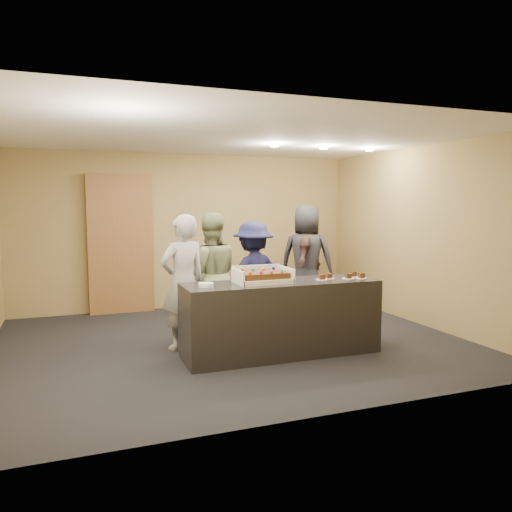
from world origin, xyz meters
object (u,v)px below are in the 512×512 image
Objects in this scene: person_server_grey at (183,282)px; person_brown_extra at (308,260)px; person_navy_man at (253,277)px; cake_box at (262,279)px; person_dark_suit at (307,260)px; person_sage_man at (210,275)px; sheet_cake at (263,275)px; serving_counter at (281,318)px; storage_cabinet at (121,244)px; plate_stack at (206,285)px.

person_brown_extra is (2.43, 1.35, 0.05)m from person_server_grey.
person_navy_man is (1.14, 0.53, -0.06)m from person_server_grey.
cake_box is 1.22m from person_navy_man.
cake_box is 0.36× the size of person_dark_suit.
cake_box is 1.15m from person_sage_man.
person_dark_suit is at bearing 51.32° from sheet_cake.
person_sage_man is at bearing 117.85° from serving_counter.
person_brown_extra reaches higher than person_server_grey.
person_server_grey is 0.95× the size of person_brown_extra.
storage_cabinet reaches higher than person_navy_man.
plate_stack is 0.10× the size of person_server_grey.
plate_stack is 1.61m from person_navy_man.
person_brown_extra is at bearing -167.62° from person_server_grey.
person_navy_man is (0.66, 0.07, -0.06)m from person_sage_man.
serving_counter is 2.38m from person_dark_suit.
person_navy_man is (0.08, 1.19, 0.34)m from serving_counter.
storage_cabinet is 4.21× the size of sheet_cake.
plate_stack is 3.09m from person_brown_extra.
storage_cabinet is 3.41m from sheet_cake.
plate_stack is 0.09× the size of person_dark_suit.
storage_cabinet is at bearing 113.17° from cake_box.
cake_box is 0.36× the size of person_brown_extra.
person_dark_suit is at bearing -158.51° from person_navy_man.
person_brown_extra is (1.37, 2.01, 0.45)m from serving_counter.
sheet_cake reaches higher than serving_counter.
person_sage_man is at bearing 61.72° from person_dark_suit.
sheet_cake is 0.30× the size of person_dark_suit.
serving_counter is 1.31× the size of person_dark_suit.
serving_counter is at bearing 124.37° from person_sage_man.
serving_counter is 1.03× the size of storage_cabinet.
person_sage_man reaches higher than person_server_grey.
person_server_grey is (-0.11, 0.70, -0.07)m from plate_stack.
cake_box is 0.38× the size of person_sage_man.
person_dark_suit reaches higher than person_navy_man.
serving_counter is at bearing 0.00° from sheet_cake.
sheet_cake is 1.25m from person_navy_man.
storage_cabinet is 2.58m from person_navy_man.
storage_cabinet is 3.24m from plate_stack.
plate_stack is at bearing -177.50° from serving_counter.
person_server_grey is 0.99× the size of person_sage_man.
serving_counter is 0.60m from sheet_cake.
person_sage_man is at bearing -153.06° from person_server_grey.
person_dark_suit reaches higher than person_sage_man.
storage_cabinet is 3.59× the size of cake_box.
serving_counter is 3.69× the size of cake_box.
person_navy_man is 0.88× the size of person_brown_extra.
person_dark_suit is (1.22, 0.74, 0.12)m from person_navy_man.
cake_box is at bearing 89.12° from sheet_cake.
person_sage_man is 0.94× the size of person_dark_suit.
person_navy_man is (1.65, -1.95, -0.37)m from storage_cabinet.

